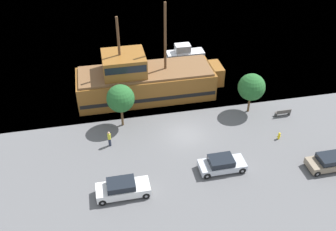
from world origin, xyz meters
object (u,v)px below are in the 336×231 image
object	(u,v)px
pirate_ship	(144,80)
moored_boat_dockside	(185,53)
parked_car_curb_rear	(123,188)
fire_hydrant	(279,136)
parked_car_curb_mid	(331,162)
pedestrian_walking_near	(109,139)
bench_promenade_east	(283,113)
parked_car_curb_front	(222,164)

from	to	relation	value
pirate_ship	moored_boat_dockside	world-z (taller)	pirate_ship
parked_car_curb_rear	fire_hydrant	bearing A→B (deg)	14.62
pirate_ship	parked_car_curb_mid	xyz separation A→B (m)	(14.95, -15.56, -1.44)
moored_boat_dockside	parked_car_curb_mid	world-z (taller)	moored_boat_dockside
moored_boat_dockside	pedestrian_walking_near	world-z (taller)	moored_boat_dockside
pirate_ship	bench_promenade_east	distance (m)	16.09
moored_boat_dockside	parked_car_curb_front	distance (m)	22.33
parked_car_curb_front	parked_car_curb_rear	bearing A→B (deg)	-172.63
bench_promenade_east	pedestrian_walking_near	bearing A→B (deg)	-176.54
bench_promenade_east	parked_car_curb_mid	bearing A→B (deg)	-85.75
pirate_ship	parked_car_curb_mid	size ratio (longest dim) A/B	3.85
parked_car_curb_mid	parked_car_curb_rear	size ratio (longest dim) A/B	0.97
moored_boat_dockside	parked_car_curb_mid	size ratio (longest dim) A/B	1.18
parked_car_curb_rear	bench_promenade_east	distance (m)	20.14
parked_car_curb_rear	bench_promenade_east	bearing A→B (deg)	22.99
moored_boat_dockside	bench_promenade_east	bearing A→B (deg)	-64.67
pirate_ship	parked_car_curb_mid	world-z (taller)	pirate_ship
bench_promenade_east	pedestrian_walking_near	world-z (taller)	pedestrian_walking_near
fire_hydrant	moored_boat_dockside	bearing A→B (deg)	105.21
pirate_ship	moored_boat_dockside	distance (m)	11.01
pirate_ship	moored_boat_dockside	size ratio (longest dim) A/B	3.27
pirate_ship	pedestrian_walking_near	world-z (taller)	pirate_ship
pirate_ship	parked_car_curb_rear	distance (m)	15.65
pedestrian_walking_near	parked_car_curb_rear	bearing A→B (deg)	-85.06
parked_car_curb_rear	bench_promenade_east	size ratio (longest dim) A/B	2.67
pirate_ship	parked_car_curb_rear	xyz separation A→B (m)	(-4.22, -15.01, -1.37)
pedestrian_walking_near	moored_boat_dockside	bearing A→B (deg)	54.92
parked_car_curb_rear	pirate_ship	bearing A→B (deg)	74.31
parked_car_curb_mid	fire_hydrant	world-z (taller)	parked_car_curb_mid
parked_car_curb_rear	bench_promenade_east	xyz separation A→B (m)	(18.54, 7.87, -0.32)
moored_boat_dockside	parked_car_curb_rear	size ratio (longest dim) A/B	1.14
parked_car_curb_rear	parked_car_curb_front	bearing A→B (deg)	7.37
fire_hydrant	pedestrian_walking_near	xyz separation A→B (m)	(-16.96, 2.44, 0.46)
bench_promenade_east	moored_boat_dockside	bearing A→B (deg)	115.33
pirate_ship	pedestrian_walking_near	xyz separation A→B (m)	(-4.80, -8.30, -1.26)
pirate_ship	bench_promenade_east	xyz separation A→B (m)	(14.32, -7.14, -1.69)
parked_car_curb_mid	fire_hydrant	xyz separation A→B (m)	(-2.79, 4.83, -0.28)
parked_car_curb_front	fire_hydrant	xyz separation A→B (m)	(7.16, 3.08, -0.29)
parked_car_curb_mid	pedestrian_walking_near	bearing A→B (deg)	159.79
parked_car_curb_mid	fire_hydrant	distance (m)	5.58
parked_car_curb_mid	pedestrian_walking_near	size ratio (longest dim) A/B	2.57
bench_promenade_east	fire_hydrant	bearing A→B (deg)	-121.01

